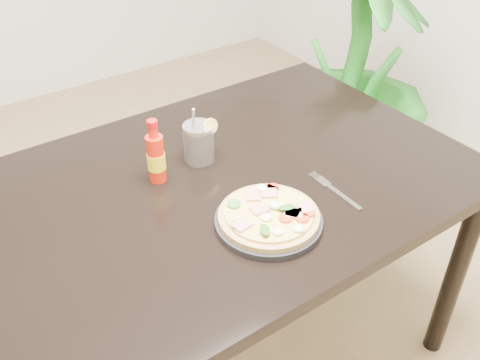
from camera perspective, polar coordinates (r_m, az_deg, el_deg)
dining_table at (r=1.46m, az=-2.70°, el=-2.88°), size 1.40×0.90×0.75m
plate at (r=1.28m, az=3.06°, el=-4.41°), size 0.26×0.26×0.02m
pizza at (r=1.27m, az=3.17°, el=-3.67°), size 0.24×0.24×0.03m
hot_sauce_bottle at (r=1.40m, az=-8.95°, el=2.42°), size 0.05×0.05×0.18m
cola_cup at (r=1.48m, az=-4.42°, el=3.92°), size 0.09×0.08×0.17m
fork at (r=1.40m, az=9.91°, el=-0.99°), size 0.02×0.19×0.00m
houseplant at (r=2.41m, az=12.21°, el=11.00°), size 0.93×0.93×1.18m
plant_pot at (r=2.65m, az=10.90°, el=1.53°), size 0.28×0.28×0.22m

